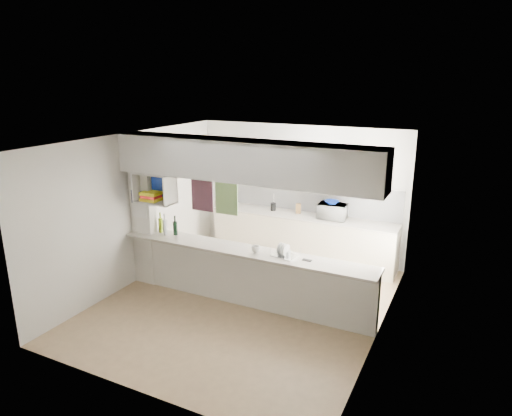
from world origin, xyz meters
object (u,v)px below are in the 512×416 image
Objects in this scene: bowl at (332,202)px; wine_bottles at (163,226)px; microwave at (333,211)px; dish_rack at (285,251)px.

wine_bottles reaches higher than bowl.
microwave is at bearing 22.19° from bowl.
microwave is 2.10m from dish_rack.
wine_bottles is (-2.24, 0.02, 0.05)m from dish_rack.
microwave is at bearing 41.84° from wine_bottles.
microwave is 1.24× the size of dish_rack.
bowl is 3.10m from wine_bottles.
bowl is 2.10m from dish_rack.
wine_bottles reaches higher than dish_rack.
wine_bottles is at bearing 39.78° from microwave.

